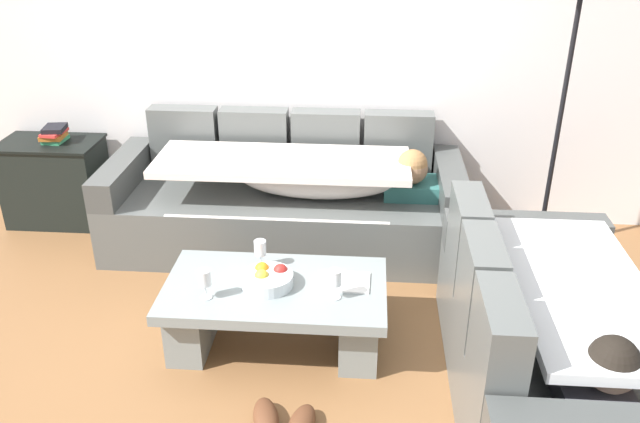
{
  "coord_description": "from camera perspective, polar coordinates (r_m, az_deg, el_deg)",
  "views": [
    {
      "loc": [
        0.67,
        -2.49,
        2.28
      ],
      "look_at": [
        0.4,
        1.03,
        0.55
      ],
      "focal_mm": 36.55,
      "sensor_mm": 36.0,
      "label": 1
    }
  ],
  "objects": [
    {
      "name": "floor_lamp",
      "position": [
        4.41,
        20.02,
        9.25
      ],
      "size": [
        0.33,
        0.31,
        1.95
      ],
      "color": "black",
      "rests_on": "ground_plane"
    },
    {
      "name": "couch_along_wall",
      "position": [
        4.58,
        -2.56,
        0.9
      ],
      "size": [
        2.45,
        0.92,
        0.88
      ],
      "color": "#555957",
      "rests_on": "ground_plane"
    },
    {
      "name": "wine_glass_near_left",
      "position": [
        3.42,
        -10.07,
        -5.82
      ],
      "size": [
        0.07,
        0.07,
        0.17
      ],
      "color": "silver",
      "rests_on": "coffee_table"
    },
    {
      "name": "open_magazine",
      "position": [
        3.55,
        2.1,
        -6.16
      ],
      "size": [
        0.29,
        0.22,
        0.01
      ],
      "primitive_type": "cube",
      "rotation": [
        0.0,
        0.0,
        -0.03
      ],
      "color": "white",
      "rests_on": "coffee_table"
    },
    {
      "name": "book_stack_on_cabinet",
      "position": [
        5.15,
        -22.24,
        6.3
      ],
      "size": [
        0.18,
        0.22,
        0.12
      ],
      "color": "#338C59",
      "rests_on": "side_cabinet"
    },
    {
      "name": "ground_plane",
      "position": [
        3.44,
        -8.28,
        -15.71
      ],
      "size": [
        14.0,
        14.0,
        0.0
      ],
      "primitive_type": "plane",
      "color": "brown"
    },
    {
      "name": "wine_glass_near_right",
      "position": [
        3.37,
        1.32,
        -5.92
      ],
      "size": [
        0.07,
        0.07,
        0.17
      ],
      "color": "silver",
      "rests_on": "coffee_table"
    },
    {
      "name": "fruit_bowl",
      "position": [
        3.52,
        -4.62,
        -5.85
      ],
      "size": [
        0.28,
        0.28,
        0.1
      ],
      "color": "silver",
      "rests_on": "coffee_table"
    },
    {
      "name": "couch_near_window",
      "position": [
        3.37,
        19.43,
        -10.96
      ],
      "size": [
        0.92,
        1.77,
        0.88
      ],
      "rotation": [
        0.0,
        0.0,
        1.57
      ],
      "color": "#555957",
      "rests_on": "ground_plane"
    },
    {
      "name": "wine_glass_far_back",
      "position": [
        3.65,
        -5.26,
        -3.28
      ],
      "size": [
        0.07,
        0.07,
        0.17
      ],
      "color": "silver",
      "rests_on": "coffee_table"
    },
    {
      "name": "pair_of_shoes",
      "position": [
        3.22,
        -3.22,
        -17.9
      ],
      "size": [
        0.35,
        0.32,
        0.09
      ],
      "color": "#59331E",
      "rests_on": "ground_plane"
    },
    {
      "name": "coffee_table",
      "position": [
        3.62,
        -3.9,
        -8.33
      ],
      "size": [
        1.2,
        0.68,
        0.38
      ],
      "color": "gray",
      "rests_on": "ground_plane"
    },
    {
      "name": "back_wall",
      "position": [
        4.78,
        -3.87,
        14.85
      ],
      "size": [
        9.0,
        0.1,
        2.7
      ],
      "primitive_type": "cube",
      "color": "white",
      "rests_on": "ground_plane"
    },
    {
      "name": "side_cabinet",
      "position": [
        5.3,
        -22.11,
        2.44
      ],
      "size": [
        0.72,
        0.44,
        0.64
      ],
      "color": "black",
      "rests_on": "ground_plane"
    }
  ]
}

